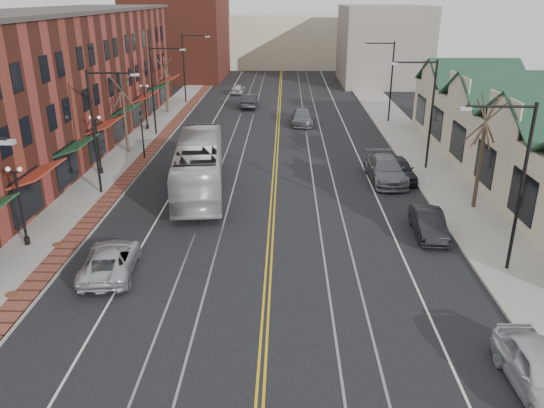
# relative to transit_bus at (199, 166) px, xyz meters

# --- Properties ---
(ground) EXTENTS (160.00, 160.00, 0.00)m
(ground) POSITION_rel_transit_bus_xyz_m (5.00, -16.94, -1.75)
(ground) COLOR black
(ground) RESTS_ON ground
(sidewalk_left) EXTENTS (4.00, 120.00, 0.15)m
(sidewalk_left) POSITION_rel_transit_bus_xyz_m (-7.00, 3.06, -1.67)
(sidewalk_left) COLOR gray
(sidewalk_left) RESTS_ON ground
(sidewalk_right) EXTENTS (4.00, 120.00, 0.15)m
(sidewalk_right) POSITION_rel_transit_bus_xyz_m (17.00, 3.06, -1.67)
(sidewalk_right) COLOR gray
(sidewalk_right) RESTS_ON ground
(building_left) EXTENTS (10.00, 50.00, 11.00)m
(building_left) POSITION_rel_transit_bus_xyz_m (-14.00, 10.06, 3.75)
(building_left) COLOR maroon
(building_left) RESTS_ON ground
(building_right) EXTENTS (8.00, 36.00, 4.60)m
(building_right) POSITION_rel_transit_bus_xyz_m (23.00, 3.06, 0.55)
(building_right) COLOR #BDAE91
(building_right) RESTS_ON ground
(backdrop_left) EXTENTS (14.00, 18.00, 14.00)m
(backdrop_left) POSITION_rel_transit_bus_xyz_m (-11.00, 53.06, 5.25)
(backdrop_left) COLOR maroon
(backdrop_left) RESTS_ON ground
(backdrop_mid) EXTENTS (22.00, 14.00, 9.00)m
(backdrop_mid) POSITION_rel_transit_bus_xyz_m (5.00, 68.06, 2.75)
(backdrop_mid) COLOR #BDAE91
(backdrop_mid) RESTS_ON ground
(backdrop_right) EXTENTS (12.00, 16.00, 11.00)m
(backdrop_right) POSITION_rel_transit_bus_xyz_m (20.00, 48.06, 3.75)
(backdrop_right) COLOR slate
(backdrop_right) RESTS_ON ground
(streetlight_l_1) EXTENTS (3.33, 0.25, 8.00)m
(streetlight_l_1) POSITION_rel_transit_bus_xyz_m (-6.05, -0.94, 3.28)
(streetlight_l_1) COLOR black
(streetlight_l_1) RESTS_ON sidewalk_left
(streetlight_l_2) EXTENTS (3.33, 0.25, 8.00)m
(streetlight_l_2) POSITION_rel_transit_bus_xyz_m (-6.05, 15.06, 3.28)
(streetlight_l_2) COLOR black
(streetlight_l_2) RESTS_ON sidewalk_left
(streetlight_l_3) EXTENTS (3.33, 0.25, 8.00)m
(streetlight_l_3) POSITION_rel_transit_bus_xyz_m (-6.05, 31.06, 3.28)
(streetlight_l_3) COLOR black
(streetlight_l_3) RESTS_ON sidewalk_left
(streetlight_r_0) EXTENTS (3.33, 0.25, 8.00)m
(streetlight_r_0) POSITION_rel_transit_bus_xyz_m (16.05, -10.94, 3.28)
(streetlight_r_0) COLOR black
(streetlight_r_0) RESTS_ON sidewalk_right
(streetlight_r_1) EXTENTS (3.33, 0.25, 8.00)m
(streetlight_r_1) POSITION_rel_transit_bus_xyz_m (16.05, 5.06, 3.28)
(streetlight_r_1) COLOR black
(streetlight_r_1) RESTS_ON sidewalk_right
(streetlight_r_2) EXTENTS (3.33, 0.25, 8.00)m
(streetlight_r_2) POSITION_rel_transit_bus_xyz_m (16.05, 21.06, 3.28)
(streetlight_r_2) COLOR black
(streetlight_r_2) RESTS_ON sidewalk_right
(lamppost_l_1) EXTENTS (0.84, 0.28, 4.27)m
(lamppost_l_1) POSITION_rel_transit_bus_xyz_m (-7.80, -8.94, 0.45)
(lamppost_l_1) COLOR black
(lamppost_l_1) RESTS_ON sidewalk_left
(lamppost_l_2) EXTENTS (0.84, 0.28, 4.27)m
(lamppost_l_2) POSITION_rel_transit_bus_xyz_m (-7.80, 3.06, 0.45)
(lamppost_l_2) COLOR black
(lamppost_l_2) RESTS_ON sidewalk_left
(lamppost_l_3) EXTENTS (0.84, 0.28, 4.27)m
(lamppost_l_3) POSITION_rel_transit_bus_xyz_m (-7.80, 17.06, 0.45)
(lamppost_l_3) COLOR black
(lamppost_l_3) RESTS_ON sidewalk_left
(tree_left_near) EXTENTS (1.78, 1.37, 6.48)m
(tree_left_near) POSITION_rel_transit_bus_xyz_m (-7.50, 9.06, 1.76)
(tree_left_near) COLOR #382B21
(tree_left_near) RESTS_ON sidewalk_left
(tree_left_far) EXTENTS (1.66, 1.28, 6.02)m
(tree_left_far) POSITION_rel_transit_bus_xyz_m (-7.50, 25.06, 1.53)
(tree_left_far) COLOR #382B21
(tree_left_far) RESTS_ON sidewalk_left
(tree_right_mid) EXTENTS (1.90, 1.46, 6.93)m
(tree_right_mid) POSITION_rel_transit_bus_xyz_m (17.50, -2.94, 2.00)
(tree_right_mid) COLOR #382B21
(tree_right_mid) RESTS_ON sidewalk_right
(manhole_mid) EXTENTS (0.60, 0.60, 0.02)m
(manhole_mid) POSITION_rel_transit_bus_xyz_m (-6.20, -13.94, -1.59)
(manhole_mid) COLOR #592D19
(manhole_mid) RESTS_ON sidewalk_left
(manhole_far) EXTENTS (0.60, 0.60, 0.02)m
(manhole_far) POSITION_rel_transit_bus_xyz_m (-6.20, -8.94, -1.59)
(manhole_far) COLOR #592D19
(manhole_far) RESTS_ON sidewalk_left
(traffic_signal) EXTENTS (0.18, 0.15, 3.80)m
(traffic_signal) POSITION_rel_transit_bus_xyz_m (-5.60, 7.06, 0.60)
(traffic_signal) COLOR black
(traffic_signal) RESTS_ON sidewalk_left
(transit_bus) EXTENTS (4.35, 12.81, 3.50)m
(transit_bus) POSITION_rel_transit_bus_xyz_m (0.00, 0.00, 0.00)
(transit_bus) COLOR #BBBBBD
(transit_bus) RESTS_ON ground
(parked_suv) EXTENTS (2.83, 5.21, 1.39)m
(parked_suv) POSITION_rel_transit_bus_xyz_m (-2.50, -11.63, -1.06)
(parked_suv) COLOR #B4B8BC
(parked_suv) RESTS_ON ground
(parked_car_a) EXTENTS (2.01, 4.75, 1.60)m
(parked_car_a) POSITION_rel_transit_bus_xyz_m (14.30, -19.37, -0.95)
(parked_car_a) COLOR silver
(parked_car_a) RESTS_ON ground
(parked_car_b) EXTENTS (1.63, 4.31, 1.41)m
(parked_car_b) POSITION_rel_transit_bus_xyz_m (13.68, -6.95, -1.05)
(parked_car_b) COLOR black
(parked_car_b) RESTS_ON ground
(parked_car_c) EXTENTS (2.61, 5.94, 1.70)m
(parked_car_c) POSITION_rel_transit_bus_xyz_m (12.91, 2.24, -0.90)
(parked_car_c) COLOR slate
(parked_car_c) RESTS_ON ground
(parked_car_d) EXTENTS (2.28, 4.84, 1.60)m
(parked_car_d) POSITION_rel_transit_bus_xyz_m (13.87, 2.60, -0.95)
(parked_car_d) COLOR black
(parked_car_d) RESTS_ON ground
(distant_car_left) EXTENTS (1.70, 4.87, 1.60)m
(distant_car_left) POSITION_rel_transit_bus_xyz_m (1.48, 28.56, -0.95)
(distant_car_left) COLOR black
(distant_car_left) RESTS_ON ground
(distant_car_right) EXTENTS (2.14, 5.20, 1.51)m
(distant_car_right) POSITION_rel_transit_bus_xyz_m (7.46, 20.01, -1.00)
(distant_car_right) COLOR slate
(distant_car_right) RESTS_ON ground
(distant_car_far) EXTENTS (1.93, 3.90, 1.28)m
(distant_car_far) POSITION_rel_transit_bus_xyz_m (-0.61, 37.84, -1.11)
(distant_car_far) COLOR #B1B5B9
(distant_car_far) RESTS_ON ground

